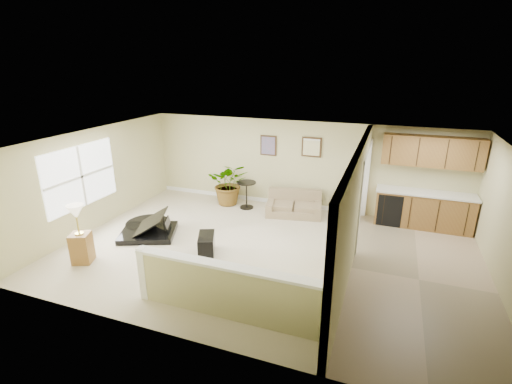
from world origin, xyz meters
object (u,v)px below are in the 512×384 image
(loveseat, at_px, (294,203))
(piano_bench, at_px, (207,245))
(accent_table, at_px, (247,191))
(palm_plant, at_px, (229,184))
(lamp_stand, at_px, (80,238))
(piano, at_px, (149,214))
(small_plant, at_px, (347,212))

(loveseat, bearing_deg, piano_bench, -124.17)
(accent_table, relative_size, palm_plant, 0.56)
(lamp_stand, bearing_deg, piano, 73.34)
(piano_bench, height_order, accent_table, accent_table)
(small_plant, xyz_separation_m, lamp_stand, (-4.97, -4.13, 0.30))
(accent_table, bearing_deg, small_plant, 1.62)
(piano, relative_size, small_plant, 3.09)
(lamp_stand, bearing_deg, piano_bench, 27.76)
(accent_table, distance_m, lamp_stand, 4.58)
(accent_table, relative_size, small_plant, 1.35)
(piano, xyz_separation_m, palm_plant, (1.03, 2.52, 0.13))
(loveseat, xyz_separation_m, small_plant, (1.43, 0.05, -0.07))
(lamp_stand, bearing_deg, loveseat, 49.08)
(loveseat, xyz_separation_m, lamp_stand, (-3.54, -4.08, 0.22))
(accent_table, height_order, palm_plant, palm_plant)
(loveseat, bearing_deg, piano, -152.34)
(piano_bench, xyz_separation_m, loveseat, (1.24, 2.87, 0.10))
(loveseat, height_order, lamp_stand, lamp_stand)
(piano, bearing_deg, lamp_stand, -129.33)
(palm_plant, xyz_separation_m, small_plant, (3.44, -0.06, -0.38))
(piano, height_order, palm_plant, palm_plant)
(piano, relative_size, loveseat, 1.10)
(palm_plant, relative_size, small_plant, 2.43)
(palm_plant, bearing_deg, loveseat, -2.90)
(piano, xyz_separation_m, piano_bench, (1.80, -0.46, -0.28))
(accent_table, relative_size, lamp_stand, 0.61)
(piano, height_order, loveseat, piano)
(loveseat, height_order, small_plant, loveseat)
(piano, xyz_separation_m, small_plant, (4.47, 2.47, -0.26))
(loveseat, height_order, accent_table, loveseat)
(piano, bearing_deg, palm_plant, 45.11)
(accent_table, xyz_separation_m, small_plant, (2.84, 0.08, -0.26))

